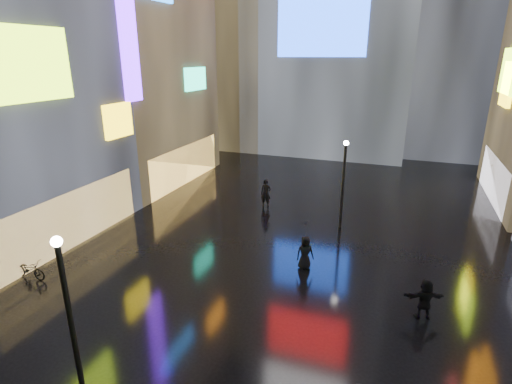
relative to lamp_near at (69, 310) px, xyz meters
The scene contains 10 objects.
ground 14.40m from the lamp_near, 75.84° to the left, with size 140.00×140.00×0.00m, color black.
building_left_far 24.67m from the lamp_near, 122.51° to the left, with size 10.28×12.00×22.00m.
tower_flank_left 38.53m from the lamp_near, 106.48° to the left, with size 10.00×10.00×26.00m, color black.
lamp_near is the anchor object (origin of this frame).
lamp_far 15.98m from the lamp_near, 70.67° to the left, with size 0.30×0.30×5.20m.
pedestrian_4 10.78m from the lamp_near, 65.01° to the left, with size 0.81×0.53×1.66m, color black.
pedestrian_5 12.40m from the lamp_near, 37.81° to the left, with size 1.53×0.49×1.65m, color black.
pedestrian_6 16.81m from the lamp_near, 89.74° to the left, with size 0.69×0.45×1.89m, color black.
umbrella_2 10.61m from the lamp_near, 65.01° to the left, with size 0.87×0.88×0.79m, color black.
bicycle 8.68m from the lamp_near, 148.06° to the left, with size 0.60×1.72×0.90m, color black.
Camera 1 is at (4.67, -0.68, 9.63)m, focal length 28.00 mm.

